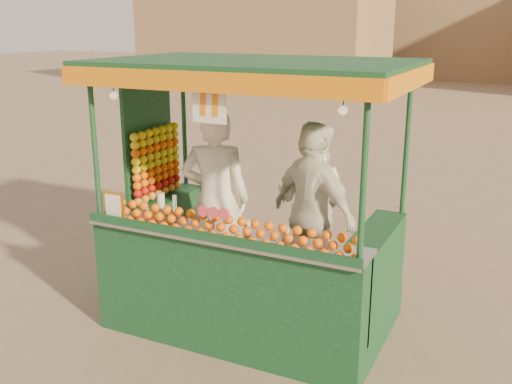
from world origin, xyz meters
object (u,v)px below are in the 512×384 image
at_px(juice_cart, 242,245).
at_px(vendor_right, 314,214).
at_px(vendor_left, 216,200).
at_px(vendor_middle, 311,203).

height_order(juice_cart, vendor_right, juice_cart).
distance_m(juice_cart, vendor_right, 0.74).
distance_m(vendor_left, vendor_middle, 0.96).
bearing_deg(vendor_middle, vendor_right, 121.73).
distance_m(vendor_middle, vendor_right, 0.44).
bearing_deg(juice_cart, vendor_middle, 57.03).
distance_m(juice_cart, vendor_left, 0.52).
distance_m(vendor_left, vendor_right, 0.97).
xyz_separation_m(vendor_middle, vendor_right, (0.18, -0.40, 0.03)).
height_order(vendor_left, vendor_middle, vendor_left).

